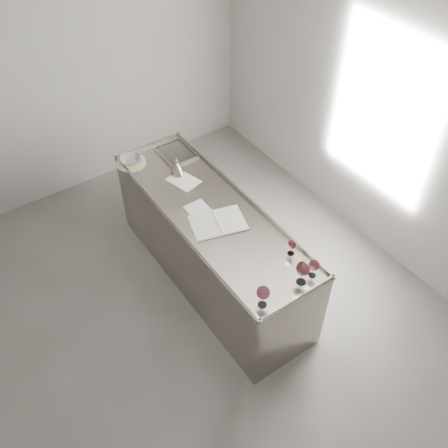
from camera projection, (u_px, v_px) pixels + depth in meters
room_shell at (177, 215)px, 3.80m from camera, size 4.54×5.04×2.84m
counter at (212, 246)px, 4.83m from camera, size 0.77×2.42×0.97m
wine_glass_left at (263, 293)px, 3.66m from camera, size 0.10×0.10×0.20m
wine_glass_middle at (303, 269)px, 3.81m from camera, size 0.11×0.11×0.22m
wine_glass_right at (314, 265)px, 3.88m from camera, size 0.09×0.09×0.17m
wine_glass_small at (292, 245)px, 4.06m from camera, size 0.07×0.07×0.15m
notebook at (218, 223)px, 4.38m from camera, size 0.54×0.45×0.02m
loose_paper_top at (183, 180)px, 4.80m from camera, size 0.28×0.34×0.00m
loose_paper_under at (200, 211)px, 4.49m from camera, size 0.20×0.28×0.00m
trivet at (131, 163)px, 4.99m from camera, size 0.33×0.33×0.02m
ceramic_bowl at (131, 160)px, 4.96m from camera, size 0.25×0.25×0.05m
wine_funnel at (177, 169)px, 4.84m from camera, size 0.14×0.14×0.20m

